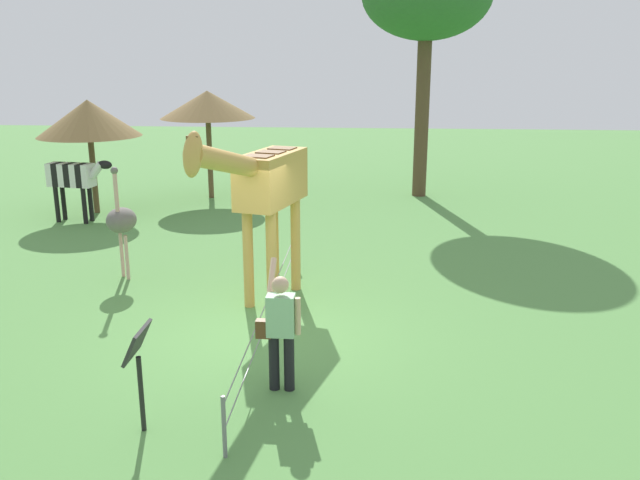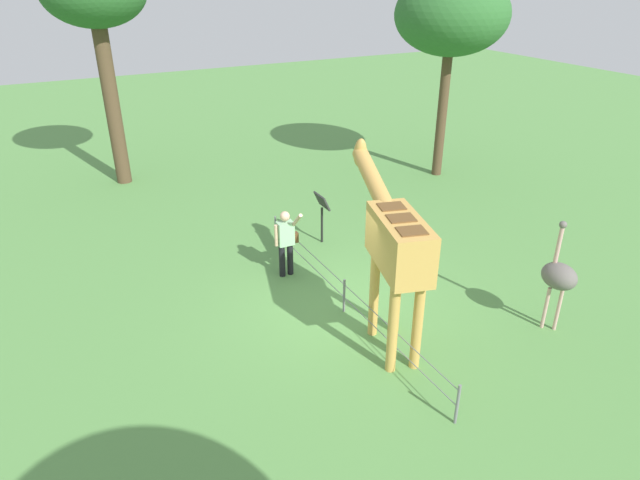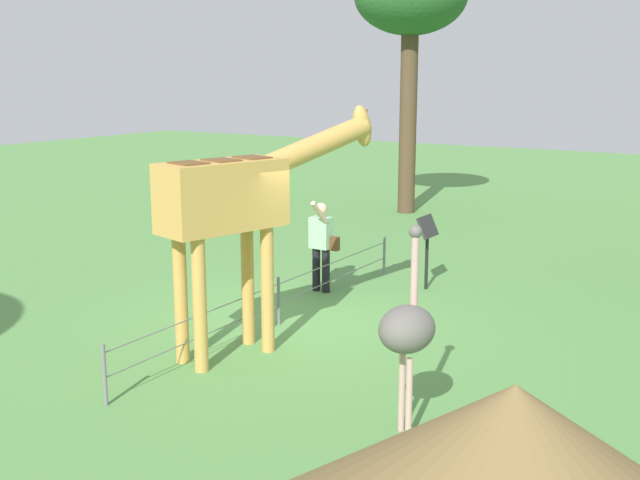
# 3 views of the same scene
# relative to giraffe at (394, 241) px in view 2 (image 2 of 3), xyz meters

# --- Properties ---
(ground_plane) EXTENTS (60.00, 60.00, 0.00)m
(ground_plane) POSITION_rel_giraffe_xyz_m (1.22, 0.18, -2.11)
(ground_plane) COLOR #568E47
(giraffe) EXTENTS (3.64, 1.45, 3.33)m
(giraffe) POSITION_rel_giraffe_xyz_m (0.00, 0.00, 0.00)
(giraffe) COLOR gold
(giraffe) RESTS_ON ground_plane
(visitor) EXTENTS (0.65, 0.58, 1.69)m
(visitor) POSITION_rel_giraffe_xyz_m (3.13, 0.67, -1.21)
(visitor) COLOR black
(visitor) RESTS_ON ground_plane
(ostrich) EXTENTS (0.70, 0.56, 2.25)m
(ostrich) POSITION_rel_giraffe_xyz_m (-1.14, -3.01, -0.93)
(ostrich) COLOR #CC9E93
(ostrich) RESTS_ON ground_plane
(tree_east) EXTENTS (3.45, 3.45, 6.26)m
(tree_east) POSITION_rel_giraffe_xyz_m (7.03, -6.68, 2.90)
(tree_east) COLOR brown
(tree_east) RESTS_ON ground_plane
(info_sign) EXTENTS (0.56, 0.21, 1.32)m
(info_sign) POSITION_rel_giraffe_xyz_m (4.25, -0.82, -1.16)
(info_sign) COLOR black
(info_sign) RESTS_ON ground_plane
(wire_fence) EXTENTS (7.05, 0.05, 0.75)m
(wire_fence) POSITION_rel_giraffe_xyz_m (1.22, 0.26, -1.71)
(wire_fence) COLOR slate
(wire_fence) RESTS_ON ground_plane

